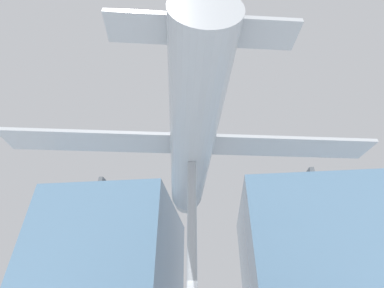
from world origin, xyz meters
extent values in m
cube|color=slate|center=(-8.87, 15.75, 5.35)|extent=(10.91, 15.20, 10.71)
cube|color=#51565B|center=(-8.87, 15.75, 11.01)|extent=(0.36, 14.44, 0.60)
cube|color=slate|center=(8.87, 15.75, 5.35)|extent=(10.91, 15.20, 10.71)
cube|color=#51565B|center=(8.87, 15.75, 11.01)|extent=(0.36, 14.44, 0.60)
cylinder|color=#999EA3|center=(0.00, 0.00, 3.77)|extent=(0.40, 0.40, 7.54)
cylinder|color=#B2B7BC|center=(0.00, 0.00, 8.64)|extent=(4.37, 14.24, 2.20)
cube|color=#B2B7BC|center=(0.00, 0.00, 8.64)|extent=(18.41, 4.53, 0.18)
cube|color=#B2B7BC|center=(0.97, -6.11, 8.80)|extent=(5.96, 1.91, 0.18)
cube|color=#B2B7BC|center=(0.97, -6.11, 9.75)|extent=(0.35, 1.11, 1.78)
cone|color=#B2B7BC|center=(-1.20, 7.57, 8.64)|extent=(2.04, 1.53, 1.87)
sphere|color=black|center=(-1.32, 8.36, 8.64)|extent=(0.44, 0.44, 0.44)
camera|label=1|loc=(1.12, -10.85, 1.62)|focal=24.00mm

